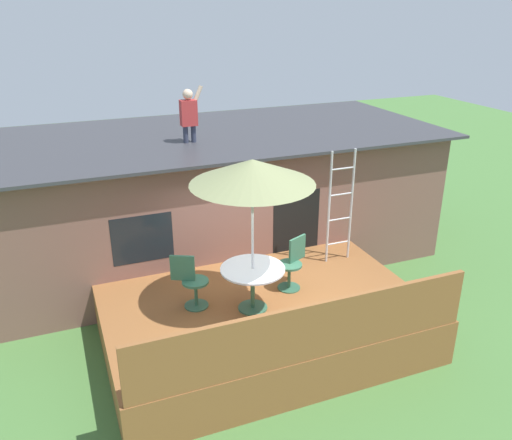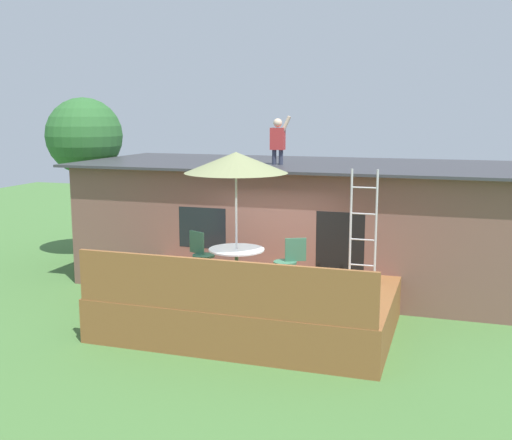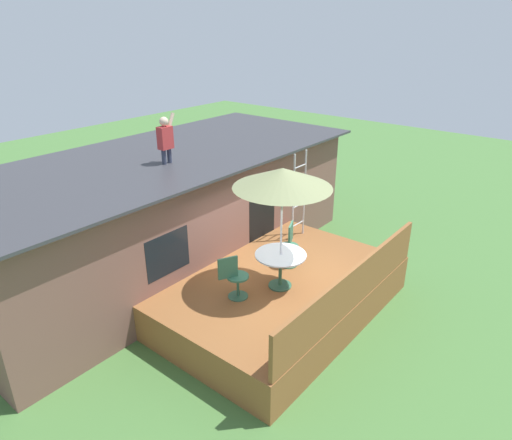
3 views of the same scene
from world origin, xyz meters
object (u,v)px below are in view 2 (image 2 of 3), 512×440
(step_ladder, at_px, (363,227))
(patio_chair_left, at_px, (201,255))
(person_figure, at_px, (278,138))
(patio_chair_right, at_px, (289,262))
(patio_umbrella, at_px, (236,163))
(backyard_tree, at_px, (84,137))
(patio_table, at_px, (237,257))

(step_ladder, bearing_deg, patio_chair_left, -168.95)
(person_figure, bearing_deg, patio_chair_right, -69.83)
(patio_chair_right, bearing_deg, patio_umbrella, -0.00)
(patio_chair_left, relative_size, patio_chair_right, 1.00)
(patio_umbrella, relative_size, patio_chair_left, 2.76)
(patio_umbrella, distance_m, step_ladder, 2.73)
(patio_umbrella, xyz_separation_m, step_ladder, (2.19, 1.05, -1.25))
(person_figure, xyz_separation_m, backyard_tree, (-5.88, 1.17, -0.10))
(step_ladder, distance_m, backyard_tree, 8.92)
(patio_table, height_order, person_figure, person_figure)
(patio_table, xyz_separation_m, person_figure, (-0.10, 3.14, 2.09))
(patio_umbrella, bearing_deg, backyard_tree, 144.25)
(step_ladder, xyz_separation_m, patio_chair_left, (-3.09, -0.60, -0.64))
(patio_umbrella, bearing_deg, step_ladder, 25.71)
(patio_chair_left, relative_size, backyard_tree, 0.21)
(patio_umbrella, distance_m, patio_chair_right, 2.13)
(person_figure, bearing_deg, backyard_tree, 168.72)
(patio_table, height_order, backyard_tree, backyard_tree)
(patio_umbrella, bearing_deg, person_figure, 91.85)
(patio_table, height_order, patio_chair_right, patio_chair_right)
(patio_chair_left, height_order, patio_chair_right, same)
(patio_chair_left, distance_m, backyard_tree, 6.72)
(backyard_tree, bearing_deg, patio_chair_right, -29.52)
(backyard_tree, bearing_deg, person_figure, -11.28)
(patio_chair_left, bearing_deg, person_figure, 99.75)
(step_ladder, relative_size, person_figure, 1.98)
(patio_chair_right, bearing_deg, patio_chair_left, -25.76)
(patio_chair_right, height_order, backyard_tree, backyard_tree)
(step_ladder, height_order, person_figure, person_figure)
(person_figure, bearing_deg, patio_chair_left, -106.65)
(patio_chair_right, relative_size, backyard_tree, 0.21)
(patio_table, bearing_deg, patio_chair_left, 153.60)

